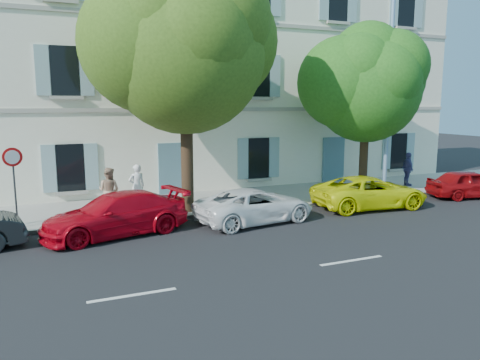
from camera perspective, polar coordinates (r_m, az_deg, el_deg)
name	(u,v)px	position (r m, az deg, el deg)	size (l,w,h in m)	color
ground	(283,226)	(16.68, 5.23, -5.61)	(90.00, 90.00, 0.00)	black
sidewalk	(235,200)	(20.58, -0.65, -2.47)	(36.00, 4.50, 0.15)	#A09E96
kerb	(256,210)	(18.64, 1.91, -3.72)	(36.00, 0.16, 0.16)	#9E998E
building	(193,70)	(25.60, -5.74, 13.14)	(28.00, 7.00, 12.00)	white
car_red_coupe	(116,214)	(15.88, -14.94, -4.08)	(1.95, 4.79, 1.39)	#B80515
car_white_coupe	(255,206)	(17.01, 1.87, -3.13)	(2.06, 4.46, 1.24)	white
car_yellow_supercar	(370,192)	(20.02, 15.54, -1.44)	(2.20, 4.78, 1.33)	#E2E709
car_red_hatchback	(470,184)	(23.80, 26.19, -0.43)	(1.52, 3.79, 1.29)	#93090C
tree_left	(185,54)	(17.95, -6.71, 15.03)	(5.95, 5.95, 9.23)	#3A2819
tree_right	(367,89)	(22.16, 15.17, 10.66)	(4.83, 4.83, 7.44)	#3A2819
road_sign	(13,170)	(17.14, -25.90, 1.06)	(0.62, 0.19, 2.71)	#383A3D
street_lamp	(392,83)	(21.93, 18.04, 11.15)	(0.31, 1.88, 8.83)	#7293BF
pedestrian_a	(137,186)	(18.98, -12.46, -0.77)	(0.64, 0.42, 1.76)	white
pedestrian_b	(109,191)	(18.32, -15.67, -1.26)	(0.86, 0.67, 1.76)	tan
pedestrian_c	(408,169)	(25.07, 19.78, 1.26)	(1.00, 0.41, 1.70)	#47447E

